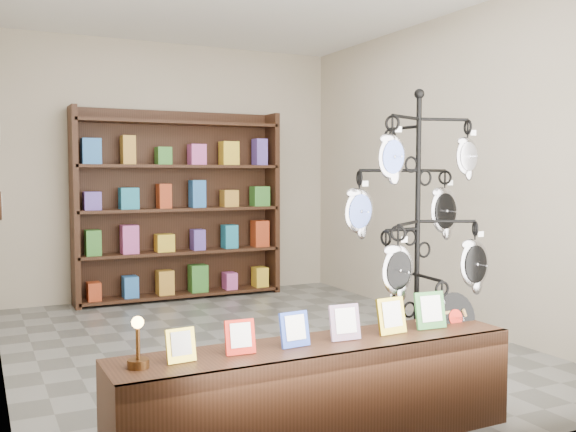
# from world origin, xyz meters

# --- Properties ---
(ground) EXTENTS (5.00, 5.00, 0.00)m
(ground) POSITION_xyz_m (0.00, 0.00, 0.00)
(ground) COLOR slate
(ground) RESTS_ON ground
(room_envelope) EXTENTS (5.00, 5.00, 5.00)m
(room_envelope) POSITION_xyz_m (0.00, 0.00, 1.85)
(room_envelope) COLOR #B6A792
(room_envelope) RESTS_ON ground
(display_tree) EXTENTS (1.03, 0.91, 2.00)m
(display_tree) POSITION_xyz_m (0.39, -1.68, 1.16)
(display_tree) COLOR black
(display_tree) RESTS_ON ground
(front_shelf) EXTENTS (2.27, 0.48, 0.80)m
(front_shelf) POSITION_xyz_m (-0.50, -2.02, 0.28)
(front_shelf) COLOR black
(front_shelf) RESTS_ON ground
(back_shelving) EXTENTS (2.42, 0.36, 2.20)m
(back_shelving) POSITION_xyz_m (0.00, 2.30, 1.03)
(back_shelving) COLOR black
(back_shelving) RESTS_ON ground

